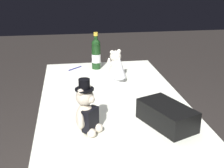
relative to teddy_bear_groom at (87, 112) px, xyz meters
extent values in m
cube|color=white|center=(-0.41, 0.19, -0.50)|extent=(1.66, 0.93, 0.76)
ellipsoid|color=beige|center=(-0.01, -0.01, -0.04)|extent=(0.11, 0.10, 0.16)
cube|color=black|center=(0.01, 0.02, -0.04)|extent=(0.10, 0.09, 0.12)
sphere|color=beige|center=(-0.01, -0.01, 0.08)|extent=(0.09, 0.09, 0.09)
sphere|color=beige|center=(0.02, 0.02, 0.08)|extent=(0.04, 0.04, 0.04)
sphere|color=beige|center=(0.02, -0.03, 0.12)|extent=(0.03, 0.03, 0.03)
sphere|color=beige|center=(-0.03, 0.01, 0.12)|extent=(0.03, 0.03, 0.03)
ellipsoid|color=beige|center=(0.05, -0.03, -0.02)|extent=(0.03, 0.03, 0.09)
ellipsoid|color=beige|center=(-0.04, 0.04, -0.02)|extent=(0.03, 0.03, 0.09)
sphere|color=beige|center=(0.06, 0.02, -0.09)|extent=(0.05, 0.05, 0.05)
sphere|color=beige|center=(0.01, 0.06, -0.09)|extent=(0.05, 0.05, 0.05)
cylinder|color=black|center=(-0.01, -0.01, 0.12)|extent=(0.10, 0.10, 0.01)
cylinder|color=black|center=(-0.01, -0.01, 0.15)|extent=(0.06, 0.06, 0.05)
cone|color=white|center=(-0.75, 0.27, -0.04)|extent=(0.16, 0.16, 0.15)
ellipsoid|color=white|center=(-0.75, 0.27, 0.03)|extent=(0.07, 0.06, 0.07)
sphere|color=white|center=(-0.75, 0.27, 0.07)|extent=(0.09, 0.09, 0.09)
sphere|color=white|center=(-0.78, 0.26, 0.07)|extent=(0.04, 0.04, 0.04)
sphere|color=white|center=(-0.76, 0.30, 0.11)|extent=(0.03, 0.03, 0.03)
sphere|color=white|center=(-0.74, 0.24, 0.11)|extent=(0.03, 0.03, 0.03)
ellipsoid|color=white|center=(-0.79, 0.30, 0.02)|extent=(0.03, 0.03, 0.09)
ellipsoid|color=white|center=(-0.75, 0.22, 0.02)|extent=(0.03, 0.03, 0.09)
cone|color=white|center=(-0.71, 0.29, 0.00)|extent=(0.17, 0.16, 0.17)
cylinder|color=#163716|center=(-1.07, 0.15, -0.01)|extent=(0.07, 0.07, 0.20)
sphere|color=#163716|center=(-1.07, 0.15, 0.10)|extent=(0.07, 0.07, 0.07)
cylinder|color=#163716|center=(-1.07, 0.15, 0.15)|extent=(0.03, 0.03, 0.08)
cylinder|color=gold|center=(-1.07, 0.15, 0.18)|extent=(0.04, 0.04, 0.03)
cylinder|color=silver|center=(-1.07, 0.15, -0.02)|extent=(0.08, 0.08, 0.07)
cylinder|color=navy|center=(-1.08, -0.03, -0.11)|extent=(0.11, 0.11, 0.01)
cone|color=silver|center=(-1.13, 0.03, -0.11)|extent=(0.01, 0.01, 0.01)
cube|color=black|center=(-0.01, 0.43, -0.06)|extent=(0.37, 0.29, 0.11)
cube|color=#B7B7BF|center=(-0.05, 0.35, -0.06)|extent=(0.04, 0.02, 0.03)
camera|label=1|loc=(1.36, -0.07, 0.67)|focal=47.49mm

